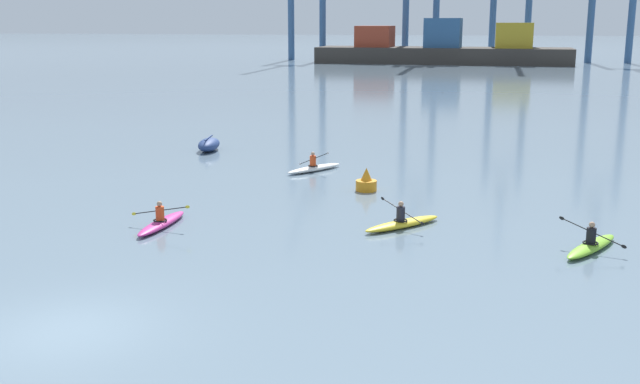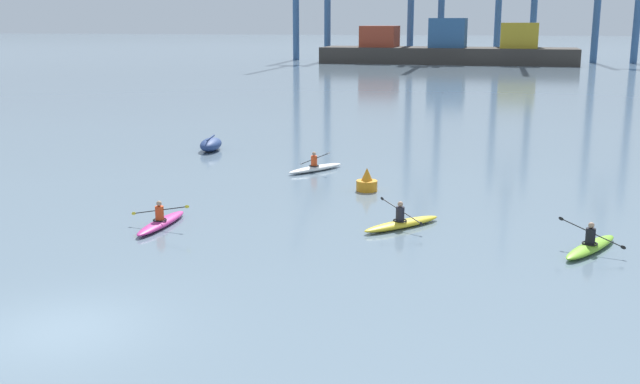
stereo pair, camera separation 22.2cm
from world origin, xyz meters
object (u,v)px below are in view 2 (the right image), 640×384
Objects in this scene: capsized_dinghy at (211,144)px; kayak_white at (315,168)px; kayak_yellow at (402,223)px; kayak_lime at (591,246)px; kayak_magenta at (161,222)px; container_barge at (448,49)px; channel_buoy at (367,183)px.

kayak_white is (7.18, -4.23, -0.18)m from capsized_dinghy.
kayak_white is 1.06× the size of kayak_yellow.
kayak_lime reaches higher than kayak_magenta.
capsized_dinghy is at bearing 106.34° from kayak_magenta.
kayak_magenta is (-0.38, -109.45, -2.30)m from container_barge.
kayak_white is 0.94× the size of kayak_magenta.
kayak_lime is 0.97× the size of kayak_magenta.
container_barge is at bearing 93.11° from channel_buoy.
kayak_lime reaches higher than capsized_dinghy.
capsized_dinghy is (-4.87, -94.12, -2.12)m from container_barge.
channel_buoy is 0.30× the size of kayak_lime.
kayak_magenta is at bearing -103.58° from kayak_white.
container_barge is at bearing 94.18° from kayak_yellow.
container_barge is 13.11× the size of kayak_lime.
container_barge is 12.67× the size of kayak_magenta.
container_barge reaches higher than kayak_magenta.
container_barge reaches higher than kayak_white.
kayak_magenta is (-5.92, -7.45, -0.19)m from channel_buoy.
kayak_magenta is 8.47m from kayak_yellow.
kayak_white is at bearing -88.66° from container_barge.
kayak_white is 10.65m from kayak_yellow.
kayak_white is 11.42m from kayak_magenta.
container_barge reaches higher than kayak_lime.
kayak_yellow is (12.72, -13.33, -0.18)m from capsized_dinghy.
kayak_yellow is (5.54, -9.10, -0.00)m from kayak_white.
channel_buoy reaches higher than kayak_yellow.
kayak_white is 15.63m from kayak_lime.
kayak_yellow is at bearing -67.04° from channel_buoy.
kayak_lime is at bearing -82.66° from container_barge.
kayak_yellow reaches higher than capsized_dinghy.
capsized_dinghy is 8.33m from kayak_white.
kayak_magenta reaches higher than capsized_dinghy.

